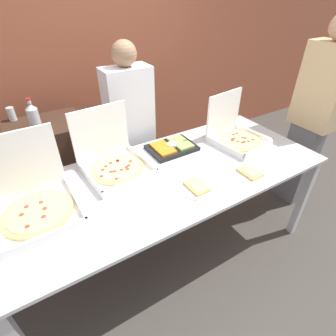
{
  "coord_description": "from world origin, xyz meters",
  "views": [
    {
      "loc": [
        -0.81,
        -1.32,
        2.01
      ],
      "look_at": [
        0.0,
        0.0,
        0.92
      ],
      "focal_mm": 28.0,
      "sensor_mm": 36.0,
      "label": 1
    }
  ],
  "objects_px": {
    "paper_plate_front_left": "(250,173)",
    "soda_can_silver": "(11,114)",
    "pizza_box_near_right": "(236,134)",
    "pizza_box_far_left": "(33,201)",
    "person_guest_cap": "(131,134)",
    "person_guest_plaid": "(313,117)",
    "paper_plate_front_center": "(197,187)",
    "pizza_box_near_left": "(113,160)",
    "veggie_tray": "(172,147)",
    "soda_bottle": "(33,116)"
  },
  "relations": [
    {
      "from": "veggie_tray",
      "to": "soda_bottle",
      "type": "distance_m",
      "value": 1.2
    },
    {
      "from": "pizza_box_near_left",
      "to": "pizza_box_far_left",
      "type": "xyz_separation_m",
      "value": [
        -0.58,
        -0.17,
        0.0
      ]
    },
    {
      "from": "veggie_tray",
      "to": "person_guest_plaid",
      "type": "distance_m",
      "value": 1.42
    },
    {
      "from": "pizza_box_far_left",
      "to": "soda_bottle",
      "type": "xyz_separation_m",
      "value": [
        0.18,
        0.93,
        0.15
      ]
    },
    {
      "from": "pizza_box_near_left",
      "to": "paper_plate_front_center",
      "type": "xyz_separation_m",
      "value": [
        0.39,
        -0.51,
        -0.07
      ]
    },
    {
      "from": "pizza_box_far_left",
      "to": "paper_plate_front_left",
      "type": "height_order",
      "value": "pizza_box_far_left"
    },
    {
      "from": "soda_can_silver",
      "to": "soda_bottle",
      "type": "bearing_deg",
      "value": -63.54
    },
    {
      "from": "paper_plate_front_left",
      "to": "soda_can_silver",
      "type": "relative_size",
      "value": 1.86
    },
    {
      "from": "pizza_box_near_right",
      "to": "pizza_box_near_left",
      "type": "distance_m",
      "value": 1.08
    },
    {
      "from": "pizza_box_far_left",
      "to": "soda_can_silver",
      "type": "height_order",
      "value": "pizza_box_far_left"
    },
    {
      "from": "soda_bottle",
      "to": "person_guest_plaid",
      "type": "height_order",
      "value": "person_guest_plaid"
    },
    {
      "from": "veggie_tray",
      "to": "soda_bottle",
      "type": "bearing_deg",
      "value": 140.8
    },
    {
      "from": "paper_plate_front_center",
      "to": "person_guest_plaid",
      "type": "relative_size",
      "value": 0.14
    },
    {
      "from": "veggie_tray",
      "to": "person_guest_plaid",
      "type": "relative_size",
      "value": 0.21
    },
    {
      "from": "pizza_box_far_left",
      "to": "person_guest_cap",
      "type": "bearing_deg",
      "value": 32.02
    },
    {
      "from": "person_guest_cap",
      "to": "pizza_box_near_right",
      "type": "bearing_deg",
      "value": 140.97
    },
    {
      "from": "veggie_tray",
      "to": "person_guest_cap",
      "type": "height_order",
      "value": "person_guest_cap"
    },
    {
      "from": "pizza_box_near_right",
      "to": "soda_can_silver",
      "type": "xyz_separation_m",
      "value": [
        -1.62,
        1.24,
        0.1
      ]
    },
    {
      "from": "paper_plate_front_left",
      "to": "person_guest_plaid",
      "type": "distance_m",
      "value": 1.1
    },
    {
      "from": "pizza_box_far_left",
      "to": "soda_can_silver",
      "type": "bearing_deg",
      "value": 87.52
    },
    {
      "from": "pizza_box_near_left",
      "to": "person_guest_plaid",
      "type": "bearing_deg",
      "value": -14.62
    },
    {
      "from": "paper_plate_front_left",
      "to": "veggie_tray",
      "type": "relative_size",
      "value": 0.6
    },
    {
      "from": "paper_plate_front_center",
      "to": "paper_plate_front_left",
      "type": "xyz_separation_m",
      "value": [
        0.43,
        -0.07,
        0.0
      ]
    },
    {
      "from": "soda_bottle",
      "to": "person_guest_cap",
      "type": "height_order",
      "value": "person_guest_cap"
    },
    {
      "from": "pizza_box_far_left",
      "to": "paper_plate_front_left",
      "type": "relative_size",
      "value": 2.12
    },
    {
      "from": "veggie_tray",
      "to": "pizza_box_near_right",
      "type": "bearing_deg",
      "value": -18.25
    },
    {
      "from": "paper_plate_front_left",
      "to": "person_guest_cap",
      "type": "bearing_deg",
      "value": 115.53
    },
    {
      "from": "veggie_tray",
      "to": "person_guest_cap",
      "type": "bearing_deg",
      "value": 114.07
    },
    {
      "from": "soda_bottle",
      "to": "soda_can_silver",
      "type": "height_order",
      "value": "soda_bottle"
    },
    {
      "from": "soda_can_silver",
      "to": "person_guest_plaid",
      "type": "xyz_separation_m",
      "value": [
        2.44,
        -1.41,
        -0.06
      ]
    },
    {
      "from": "person_guest_cap",
      "to": "person_guest_plaid",
      "type": "relative_size",
      "value": 0.91
    },
    {
      "from": "paper_plate_front_center",
      "to": "paper_plate_front_left",
      "type": "bearing_deg",
      "value": -9.29
    },
    {
      "from": "pizza_box_near_left",
      "to": "person_guest_plaid",
      "type": "distance_m",
      "value": 1.92
    },
    {
      "from": "pizza_box_near_left",
      "to": "person_guest_plaid",
      "type": "height_order",
      "value": "person_guest_plaid"
    },
    {
      "from": "pizza_box_near_right",
      "to": "person_guest_plaid",
      "type": "height_order",
      "value": "person_guest_plaid"
    },
    {
      "from": "paper_plate_front_center",
      "to": "soda_can_silver",
      "type": "distance_m",
      "value": 1.85
    },
    {
      "from": "pizza_box_near_right",
      "to": "veggie_tray",
      "type": "xyz_separation_m",
      "value": [
        -0.55,
        0.18,
        -0.05
      ]
    },
    {
      "from": "soda_can_silver",
      "to": "person_guest_plaid",
      "type": "distance_m",
      "value": 2.82
    },
    {
      "from": "soda_can_silver",
      "to": "person_guest_plaid",
      "type": "relative_size",
      "value": 0.07
    },
    {
      "from": "veggie_tray",
      "to": "paper_plate_front_left",
      "type": "bearing_deg",
      "value": -63.49
    },
    {
      "from": "paper_plate_front_left",
      "to": "soda_can_silver",
      "type": "xyz_separation_m",
      "value": [
        -1.37,
        1.66,
        0.16
      ]
    },
    {
      "from": "pizza_box_near_left",
      "to": "pizza_box_far_left",
      "type": "height_order",
      "value": "pizza_box_far_left"
    },
    {
      "from": "paper_plate_front_center",
      "to": "soda_bottle",
      "type": "distance_m",
      "value": 1.51
    },
    {
      "from": "paper_plate_front_left",
      "to": "soda_can_silver",
      "type": "distance_m",
      "value": 2.16
    },
    {
      "from": "pizza_box_near_right",
      "to": "pizza_box_far_left",
      "type": "relative_size",
      "value": 0.97
    },
    {
      "from": "soda_bottle",
      "to": "soda_can_silver",
      "type": "bearing_deg",
      "value": 116.46
    },
    {
      "from": "soda_bottle",
      "to": "person_guest_plaid",
      "type": "xyz_separation_m",
      "value": [
        2.29,
        -1.1,
        -0.12
      ]
    },
    {
      "from": "pizza_box_near_left",
      "to": "soda_bottle",
      "type": "distance_m",
      "value": 0.87
    },
    {
      "from": "pizza_box_near_right",
      "to": "paper_plate_front_left",
      "type": "height_order",
      "value": "pizza_box_near_right"
    },
    {
      "from": "person_guest_plaid",
      "to": "pizza_box_near_left",
      "type": "bearing_deg",
      "value": 80.02
    }
  ]
}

